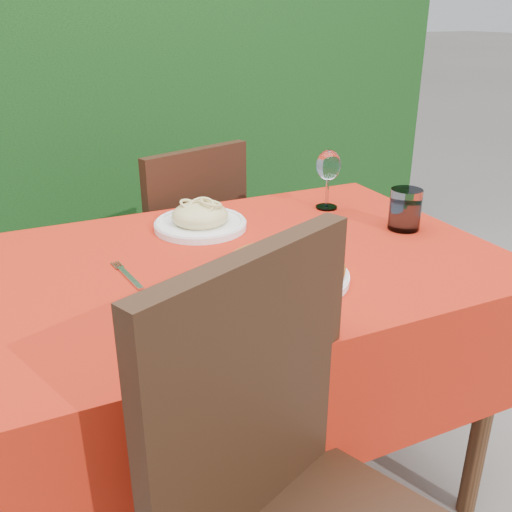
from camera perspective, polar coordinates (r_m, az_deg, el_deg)
name	(u,v)px	position (r m, az deg, el deg)	size (l,w,h in m)	color
ground	(243,488)	(1.83, -1.33, -22.21)	(60.00, 60.00, 0.00)	#67615D
hedge	(104,102)	(2.80, -14.94, 14.66)	(3.20, 0.55, 1.78)	black
dining_table	(241,312)	(1.46, -1.55, -5.60)	(1.26, 0.86, 0.75)	#4B2B18
chair_near	(301,511)	(1.01, 4.52, -24.07)	(0.58, 0.58, 0.98)	black
chair_far	(183,250)	(2.07, -7.30, 0.63)	(0.51, 0.51, 0.89)	black
pizza_plate	(284,269)	(1.27, 2.86, -1.35)	(0.29, 0.29, 0.05)	white
pasta_plate	(200,219)	(1.58, -5.60, 3.67)	(0.25, 0.25, 0.07)	white
water_glass	(405,211)	(1.61, 14.67, 4.34)	(0.09, 0.09, 0.11)	silver
wine_glass	(328,168)	(1.72, 7.25, 8.75)	(0.07, 0.07, 0.18)	white
fork	(130,278)	(1.31, -12.49, -2.13)	(0.02, 0.18, 0.00)	silver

